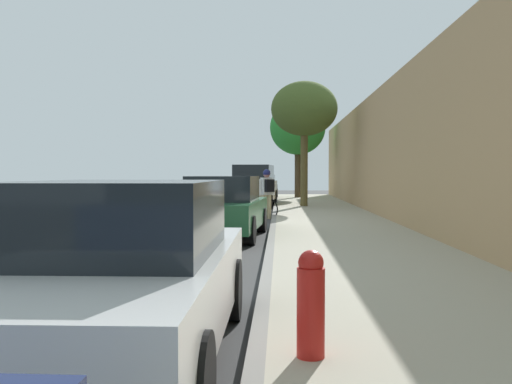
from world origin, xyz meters
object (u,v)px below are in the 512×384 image
cyclist_with_backpack (267,189)px  fire_hydrant (311,303)px  parked_sedan_white_second (120,273)px  street_tree_mid_block (304,110)px  parked_sedan_grey_farthest (261,188)px  bicycle_at_curb (261,208)px  parked_sedan_green_mid (224,207)px  street_tree_far_end (298,128)px  parked_suv_tan_far (254,185)px

cyclist_with_backpack → fire_hydrant: (0.68, -14.96, -0.49)m
parked_sedan_white_second → street_tree_mid_block: size_ratio=0.80×
cyclist_with_backpack → parked_sedan_grey_farthest: bearing=92.9°
parked_sedan_grey_farthest → bicycle_at_curb: bearing=-87.9°
parked_sedan_green_mid → cyclist_with_backpack: cyclist_with_backpack is taller
bicycle_at_curb → street_tree_far_end: bearing=82.9°
parked_sedan_white_second → parked_sedan_grey_farthest: bearing=89.6°
street_tree_far_end → cyclist_with_backpack: bearing=-96.0°
parked_sedan_green_mid → street_tree_mid_block: size_ratio=0.82×
parked_sedan_grey_farthest → bicycle_at_curb: size_ratio=3.51×
parked_sedan_white_second → fire_hydrant: parked_sedan_white_second is taller
street_tree_mid_block → street_tree_far_end: (-0.00, 9.03, -0.06)m
street_tree_far_end → fire_hydrant: size_ratio=6.98×
parked_suv_tan_far → parked_sedan_grey_farthest: size_ratio=1.07×
parked_suv_tan_far → street_tree_mid_block: street_tree_mid_block is taller
parked_sedan_grey_farthest → street_tree_far_end: 4.33m
parked_sedan_white_second → street_tree_far_end: size_ratio=0.75×
parked_sedan_white_second → street_tree_mid_block: (2.41, 20.05, 3.65)m
parked_sedan_grey_farthest → bicycle_at_curb: (0.46, -12.85, -0.39)m
parked_sedan_green_mid → parked_suv_tan_far: size_ratio=0.94×
parked_sedan_green_mid → street_tree_far_end: street_tree_far_end is taller
bicycle_at_curb → cyclist_with_backpack: size_ratio=0.74×
parked_sedan_green_mid → street_tree_mid_block: (2.45, 11.04, 3.65)m
parked_sedan_green_mid → parked_sedan_white_second: bearing=-89.7°
parked_sedan_white_second → cyclist_with_backpack: bearing=86.5°
street_tree_far_end → parked_suv_tan_far: bearing=-108.0°
parked_sedan_green_mid → bicycle_at_curb: (0.72, 6.16, -0.39)m
bicycle_at_curb → parked_sedan_grey_farthest: bearing=92.1°
parked_sedan_grey_farthest → fire_hydrant: parked_sedan_grey_farthest is taller
cyclist_with_backpack → street_tree_far_end: (1.52, 14.37, 3.28)m
parked_suv_tan_far → fire_hydrant: bearing=-86.2°
parked_sedan_grey_farthest → street_tree_mid_block: bearing=-74.6°
street_tree_mid_block → street_tree_far_end: bearing=90.0°
bicycle_at_curb → fire_hydrant: fire_hydrant is taller
parked_sedan_white_second → street_tree_far_end: bearing=85.3°
cyclist_with_backpack → fire_hydrant: 14.98m
parked_sedan_grey_farthest → parked_suv_tan_far: bearing=-91.1°
parked_sedan_grey_farthest → cyclist_with_backpack: cyclist_with_backpack is taller
cyclist_with_backpack → parked_sedan_white_second: bearing=-93.5°
cyclist_with_backpack → fire_hydrant: size_ratio=2.07×
fire_hydrant → street_tree_far_end: bearing=88.4°
bicycle_at_curb → street_tree_mid_block: 6.56m
street_tree_mid_block → fire_hydrant: (-0.83, -20.30, -3.83)m
parked_sedan_green_mid → fire_hydrant: size_ratio=5.36×
bicycle_at_curb → cyclist_with_backpack: bearing=-65.9°
cyclist_with_backpack → fire_hydrant: cyclist_with_backpack is taller
parked_sedan_white_second → parked_suv_tan_far: size_ratio=0.92×
parked_suv_tan_far → street_tree_far_end: (2.31, 7.09, 3.31)m
parked_sedan_green_mid → street_tree_far_end: size_ratio=0.77×
street_tree_mid_block → street_tree_far_end: size_ratio=0.94×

